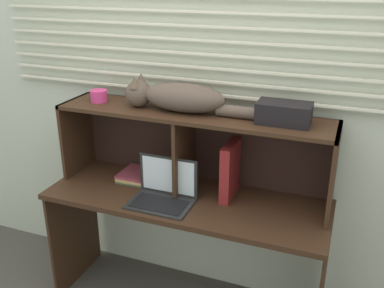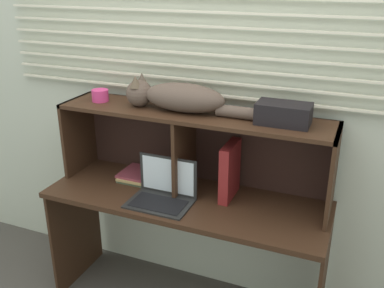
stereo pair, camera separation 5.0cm
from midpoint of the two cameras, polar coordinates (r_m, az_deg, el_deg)
The scene contains 9 objects.
back_panel_with_blinds at distance 2.53m, azimuth 1.17°, elevation 6.15°, with size 4.40×0.08×2.50m.
desk at distance 2.52m, azimuth -1.43°, elevation -9.81°, with size 1.58×0.55×0.76m.
hutch_shelf_unit at distance 2.43m, azimuth -0.40°, elevation 1.29°, with size 1.54×0.33×0.47m.
cat at distance 2.36m, azimuth -2.56°, elevation 6.16°, with size 0.80×0.18×0.18m.
laptop at distance 2.39m, azimuth -4.41°, elevation -6.42°, with size 0.34×0.23×0.24m.
binder_upright at distance 2.39m, azimuth 4.42°, elevation -3.48°, with size 0.05×0.23×0.32m, color maroon.
book_stack at distance 2.66m, azimuth -7.74°, elevation -4.14°, with size 0.20×0.22×0.05m.
small_basket at distance 2.60m, azimuth -12.67°, elevation 6.17°, with size 0.10×0.10×0.07m, color #D6387B.
storage_box at distance 2.21m, azimuth 11.33°, elevation 4.00°, with size 0.27×0.15×0.11m, color black.
Camera 1 is at (0.81, -1.75, 1.94)m, focal length 40.62 mm.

